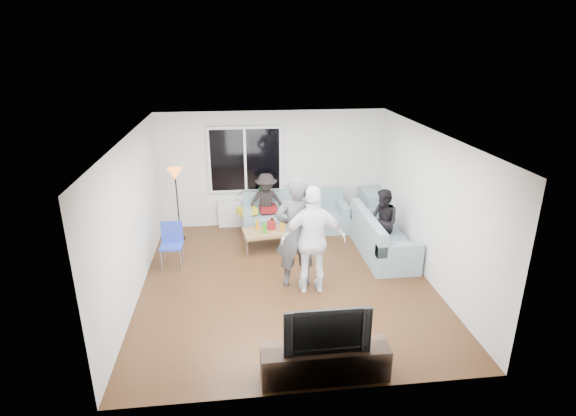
{
  "coord_description": "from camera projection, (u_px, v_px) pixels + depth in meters",
  "views": [
    {
      "loc": [
        -0.81,
        -7.06,
        3.99
      ],
      "look_at": [
        0.1,
        0.6,
        1.15
      ],
      "focal_mm": 28.31,
      "sensor_mm": 36.0,
      "label": 1
    }
  ],
  "objects": [
    {
      "name": "wall_front",
      "position": [
        315.0,
        300.0,
        5.02
      ],
      "size": [
        5.0,
        0.04,
        2.6
      ],
      "primitive_type": "cube",
      "color": "silver",
      "rests_on": "ground"
    },
    {
      "name": "radiator",
      "position": [
        247.0,
        213.0,
        10.35
      ],
      "size": [
        1.3,
        0.12,
        0.62
      ],
      "primitive_type": "cube",
      "color": "silver",
      "rests_on": "floor"
    },
    {
      "name": "television",
      "position": [
        326.0,
        327.0,
        5.48
      ],
      "size": [
        1.06,
        0.14,
        0.61
      ],
      "primitive_type": "imported",
      "color": "black",
      "rests_on": "tv_console"
    },
    {
      "name": "wall_right",
      "position": [
        430.0,
        206.0,
        7.88
      ],
      "size": [
        0.04,
        5.5,
        2.6
      ],
      "primitive_type": "cube",
      "color": "silver",
      "rests_on": "ground"
    },
    {
      "name": "bottle_d",
      "position": [
        283.0,
        224.0,
        9.1
      ],
      "size": [
        0.07,
        0.07,
        0.29
      ],
      "primitive_type": "cylinder",
      "color": "orange",
      "rests_on": "coffee_table"
    },
    {
      "name": "floor_lamp",
      "position": [
        178.0,
        205.0,
        9.47
      ],
      "size": [
        0.32,
        0.32,
        1.56
      ],
      "primitive_type": null,
      "color": "orange",
      "rests_on": "floor"
    },
    {
      "name": "side_chair",
      "position": [
        172.0,
        247.0,
        8.37
      ],
      "size": [
        0.41,
        0.41,
        0.86
      ],
      "primitive_type": null,
      "rotation": [
        0.0,
        0.0,
        -0.03
      ],
      "color": "#2A3EB7",
      "rests_on": "floor"
    },
    {
      "name": "sofa_right_section",
      "position": [
        383.0,
        234.0,
        8.92
      ],
      "size": [
        2.0,
        0.85,
        0.85
      ],
      "primitive_type": null,
      "rotation": [
        0.0,
        0.0,
        1.57
      ],
      "color": "gray",
      "rests_on": "floor"
    },
    {
      "name": "spectator_back",
      "position": [
        266.0,
        203.0,
        9.94
      ],
      "size": [
        0.87,
        0.52,
        1.33
      ],
      "primitive_type": "imported",
      "rotation": [
        0.0,
        0.0,
        -0.03
      ],
      "color": "black",
      "rests_on": "floor"
    },
    {
      "name": "bottle_a",
      "position": [
        257.0,
        225.0,
        9.2
      ],
      "size": [
        0.07,
        0.07,
        0.19
      ],
      "primitive_type": "cylinder",
      "color": "#C4880B",
      "rests_on": "coffee_table"
    },
    {
      "name": "tv_console",
      "position": [
        325.0,
        362.0,
        5.66
      ],
      "size": [
        1.6,
        0.4,
        0.44
      ],
      "primitive_type": "cube",
      "color": "#37271B",
      "rests_on": "floor"
    },
    {
      "name": "player_left",
      "position": [
        296.0,
        232.0,
        7.61
      ],
      "size": [
        0.73,
        0.49,
        1.95
      ],
      "primitive_type": "imported",
      "rotation": [
        0.0,
        0.0,
        3.17
      ],
      "color": "#434348",
      "rests_on": "floor"
    },
    {
      "name": "sofa_back_section",
      "position": [
        295.0,
        212.0,
        10.07
      ],
      "size": [
        2.3,
        0.85,
        0.85
      ],
      "primitive_type": null,
      "color": "gray",
      "rests_on": "floor"
    },
    {
      "name": "pitcher",
      "position": [
        272.0,
        225.0,
        9.2
      ],
      "size": [
        0.17,
        0.17,
        0.17
      ],
      "primitive_type": "cylinder",
      "color": "maroon",
      "rests_on": "coffee_table"
    },
    {
      "name": "cushion_red",
      "position": [
        268.0,
        209.0,
        10.03
      ],
      "size": [
        0.38,
        0.32,
        0.13
      ],
      "primitive_type": "cube",
      "rotation": [
        0.0,
        0.0,
        0.05
      ],
      "color": "maroon",
      "rests_on": "sofa_back_section"
    },
    {
      "name": "player_right",
      "position": [
        313.0,
        240.0,
        7.44
      ],
      "size": [
        1.1,
        0.49,
        1.85
      ],
      "primitive_type": "imported",
      "rotation": [
        0.0,
        0.0,
        3.11
      ],
      "color": "white",
      "rests_on": "floor"
    },
    {
      "name": "wall_back",
      "position": [
        272.0,
        169.0,
        10.18
      ],
      "size": [
        5.0,
        0.04,
        2.6
      ],
      "primitive_type": "cube",
      "color": "silver",
      "rests_on": "ground"
    },
    {
      "name": "bottle_b",
      "position": [
        265.0,
        229.0,
        8.99
      ],
      "size": [
        0.08,
        0.08,
        0.21
      ],
      "primitive_type": "cylinder",
      "color": "#32921A",
      "rests_on": "coffee_table"
    },
    {
      "name": "sofa_corner",
      "position": [
        381.0,
        209.0,
        10.28
      ],
      "size": [
        0.85,
        0.85,
        0.85
      ],
      "primitive_type": "cube",
      "color": "gray",
      "rests_on": "floor"
    },
    {
      "name": "spectator_right",
      "position": [
        383.0,
        222.0,
        8.9
      ],
      "size": [
        0.65,
        0.75,
        1.31
      ],
      "primitive_type": "imported",
      "rotation": [
        0.0,
        0.0,
        -1.3
      ],
      "color": "black",
      "rests_on": "floor"
    },
    {
      "name": "floor",
      "position": [
        286.0,
        282.0,
        8.06
      ],
      "size": [
        5.0,
        5.5,
        0.04
      ],
      "primitive_type": "cube",
      "color": "#56351C",
      "rests_on": "ground"
    },
    {
      "name": "bottle_c",
      "position": [
        272.0,
        223.0,
        9.24
      ],
      "size": [
        0.07,
        0.07,
        0.22
      ],
      "primitive_type": "cylinder",
      "color": "black",
      "rests_on": "coffee_table"
    },
    {
      "name": "potted_plant",
      "position": [
        260.0,
        193.0,
        10.19
      ],
      "size": [
        0.23,
        0.21,
        0.35
      ],
      "primitive_type": "imported",
      "rotation": [
        0.0,
        0.0,
        -0.34
      ],
      "color": "#286327",
      "rests_on": "radiator"
    },
    {
      "name": "window_mullion",
      "position": [
        245.0,
        160.0,
        9.91
      ],
      "size": [
        0.05,
        0.03,
        1.35
      ],
      "primitive_type": "cube",
      "color": "white",
      "rests_on": "window_frame"
    },
    {
      "name": "window_glass",
      "position": [
        245.0,
        160.0,
        9.92
      ],
      "size": [
        1.5,
        0.02,
        1.35
      ],
      "primitive_type": "cube",
      "color": "black",
      "rests_on": "window_frame"
    },
    {
      "name": "vase",
      "position": [
        241.0,
        197.0,
        10.17
      ],
      "size": [
        0.21,
        0.21,
        0.18
      ],
      "primitive_type": "imported",
      "rotation": [
        0.0,
        0.0,
        0.31
      ],
      "color": "silver",
      "rests_on": "radiator"
    },
    {
      "name": "cushion_yellow",
      "position": [
        247.0,
        211.0,
        9.9
      ],
      "size": [
        0.48,
        0.45,
        0.14
      ],
      "primitive_type": "cube",
      "rotation": [
        0.0,
        0.0,
        0.44
      ],
      "color": "gold",
      "rests_on": "sofa_back_section"
    },
    {
      "name": "ceiling",
      "position": [
        286.0,
        134.0,
        7.14
      ],
      "size": [
        5.0,
        5.5,
        0.04
      ],
      "primitive_type": "cube",
      "color": "white",
      "rests_on": "ground"
    },
    {
      "name": "bottle_e",
      "position": [
        290.0,
        223.0,
        9.27
      ],
      "size": [
        0.07,
        0.07,
        0.22
      ],
      "primitive_type": "cylinder",
      "color": "black",
      "rests_on": "coffee_table"
    },
    {
      "name": "wall_left",
      "position": [
        131.0,
        219.0,
        7.32
      ],
      "size": [
        0.04,
        5.5,
        2.6
      ],
      "primitive_type": "cube",
      "color": "silver",
      "rests_on": "ground"
    },
    {
      "name": "window_frame",
      "position": [
        245.0,
        160.0,
        9.96
      ],
      "size": [
        1.62,
        0.06,
        1.47
      ],
      "primitive_type": "cube",
      "color": "white",
      "rests_on": "wall_back"
    },
    {
      "name": "coffee_table",
      "position": [
        271.0,
        239.0,
        9.24
      ],
      "size": [
        1.17,
        0.74,
        0.4
      ],
      "primitive_type": "cube",
      "rotation": [
        0.0,
        0.0,
        0.13
      ],
      "color": "#987649",
      "rests_on": "floor"
    }
  ]
}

